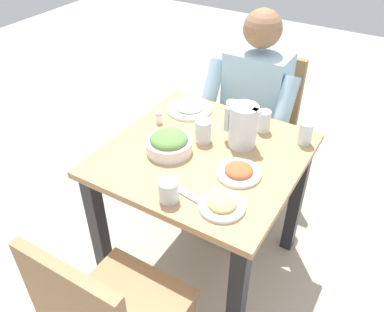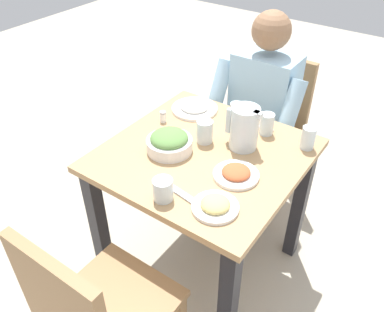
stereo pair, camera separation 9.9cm
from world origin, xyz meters
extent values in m
plane|color=#B7AD99|center=(0.00, 0.00, 0.00)|extent=(8.00, 8.00, 0.00)
cube|color=tan|center=(0.00, 0.00, 0.72)|extent=(0.80, 0.80, 0.03)
cube|color=#232328|center=(-0.35, -0.35, 0.35)|extent=(0.06, 0.06, 0.70)
cube|color=#232328|center=(0.35, -0.35, 0.35)|extent=(0.06, 0.06, 0.70)
cube|color=#232328|center=(-0.35, 0.35, 0.35)|extent=(0.06, 0.06, 0.70)
cube|color=#232328|center=(0.35, 0.35, 0.35)|extent=(0.06, 0.06, 0.70)
cube|color=#997047|center=(-0.14, -0.80, 0.22)|extent=(0.04, 0.04, 0.43)
cube|color=#997047|center=(0.20, -0.80, 0.22)|extent=(0.04, 0.04, 0.43)
cube|color=#997047|center=(-0.14, -0.46, 0.22)|extent=(0.04, 0.04, 0.43)
cube|color=#997047|center=(0.20, -0.46, 0.22)|extent=(0.04, 0.04, 0.43)
cube|color=#997047|center=(0.03, -0.63, 0.44)|extent=(0.40, 0.40, 0.03)
cube|color=#997047|center=(0.03, -0.81, 0.67)|extent=(0.38, 0.04, 0.42)
cube|color=#997047|center=(0.14, 0.46, 0.22)|extent=(0.04, 0.04, 0.43)
cube|color=#997047|center=(-0.03, 0.63, 0.44)|extent=(0.40, 0.40, 0.03)
cube|color=#997047|center=(-0.03, 0.81, 0.67)|extent=(0.38, 0.04, 0.42)
cube|color=#9EC6E0|center=(0.03, -0.60, 0.71)|extent=(0.32, 0.20, 0.50)
sphere|color=#936B4C|center=(0.03, -0.60, 1.08)|extent=(0.19, 0.19, 0.19)
cylinder|color=#473D33|center=(-0.06, -0.41, 0.43)|extent=(0.11, 0.38, 0.11)
cylinder|color=#473D33|center=(-0.06, -0.22, 0.23)|extent=(0.10, 0.10, 0.46)
cylinder|color=#9EC6E0|center=(-0.17, -0.46, 0.73)|extent=(0.08, 0.23, 0.37)
cylinder|color=#473D33|center=(0.11, -0.41, 0.43)|extent=(0.11, 0.38, 0.11)
cylinder|color=#473D33|center=(0.11, -0.22, 0.23)|extent=(0.10, 0.10, 0.46)
cylinder|color=#9EC6E0|center=(0.23, -0.46, 0.73)|extent=(0.08, 0.23, 0.37)
cylinder|color=silver|center=(-0.11, -0.13, 0.83)|extent=(0.12, 0.12, 0.19)
cube|color=silver|center=(-0.04, -0.13, 0.84)|extent=(0.02, 0.02, 0.11)
cube|color=silver|center=(-0.17, -0.13, 0.91)|extent=(0.04, 0.03, 0.02)
cylinder|color=white|center=(0.13, 0.07, 0.76)|extent=(0.19, 0.19, 0.05)
ellipsoid|color=#608E47|center=(0.13, 0.07, 0.80)|extent=(0.16, 0.16, 0.06)
cylinder|color=white|center=(-0.22, 0.26, 0.74)|extent=(0.17, 0.17, 0.01)
ellipsoid|color=#E0C670|center=(-0.22, 0.26, 0.76)|extent=(0.11, 0.11, 0.04)
cylinder|color=white|center=(-0.19, 0.06, 0.74)|extent=(0.18, 0.18, 0.01)
ellipsoid|color=#CC5B33|center=(-0.19, 0.06, 0.76)|extent=(0.11, 0.11, 0.04)
cylinder|color=white|center=(0.23, -0.27, 0.74)|extent=(0.23, 0.23, 0.01)
ellipsoid|color=white|center=(0.23, -0.27, 0.76)|extent=(0.14, 0.14, 0.04)
cylinder|color=silver|center=(-0.15, -0.28, 0.78)|extent=(0.06, 0.06, 0.10)
cylinder|color=silver|center=(-0.04, 0.32, 0.78)|extent=(0.07, 0.07, 0.09)
cylinder|color=silver|center=(-0.34, -0.28, 0.78)|extent=(0.06, 0.06, 0.10)
cylinder|color=silver|center=(0.05, -0.07, 0.78)|extent=(0.07, 0.07, 0.10)
cylinder|color=silver|center=(0.01, -0.28, 0.78)|extent=(0.06, 0.06, 0.10)
cylinder|color=white|center=(0.29, -0.09, 0.76)|extent=(0.03, 0.03, 0.04)
cylinder|color=#B2B2B7|center=(0.29, -0.09, 0.78)|extent=(0.03, 0.03, 0.01)
cube|color=silver|center=(-0.06, 0.27, 0.74)|extent=(0.17, 0.05, 0.01)
cube|color=silver|center=(-0.08, -0.31, 0.74)|extent=(0.19, 0.03, 0.01)
camera|label=1|loc=(-0.66, 1.20, 1.74)|focal=37.47mm
camera|label=2|loc=(-0.74, 1.15, 1.74)|focal=37.47mm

